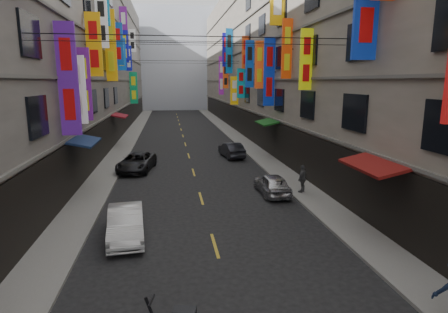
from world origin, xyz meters
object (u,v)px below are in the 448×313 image
object	(u,v)px
car_right_mid	(272,184)
car_right_far	(231,150)
scooter_far_right	(276,189)
pedestrian_rfar	(303,179)
car_left_far	(137,162)
car_left_mid	(126,223)

from	to	relation	value
car_right_mid	car_right_far	size ratio (longest dim) A/B	0.92
scooter_far_right	pedestrian_rfar	xyz separation A→B (m)	(1.63, 0.30, 0.46)
scooter_far_right	pedestrian_rfar	world-z (taller)	pedestrian_rfar
car_right_far	car_left_far	bearing A→B (deg)	19.58
car_right_mid	car_right_far	world-z (taller)	car_right_far
car_left_far	pedestrian_rfar	xyz separation A→B (m)	(9.62, -7.11, 0.28)
car_left_far	car_right_mid	world-z (taller)	car_left_far
pedestrian_rfar	car_left_far	bearing A→B (deg)	-80.16
car_left_far	car_right_far	world-z (taller)	car_left_far
car_right_far	pedestrian_rfar	distance (m)	11.10
scooter_far_right	car_right_mid	world-z (taller)	car_right_mid
scooter_far_right	pedestrian_rfar	bearing A→B (deg)	-179.40
pedestrian_rfar	car_left_mid	bearing A→B (deg)	-16.35
car_right_mid	car_right_far	xyz separation A→B (m)	(-0.51, 10.65, 0.03)
car_right_mid	pedestrian_rfar	bearing A→B (deg)	170.78
car_left_mid	car_right_far	distance (m)	17.08
car_right_mid	car_right_far	bearing A→B (deg)	-88.79
car_left_far	pedestrian_rfar	size ratio (longest dim) A/B	2.89
car_right_mid	pedestrian_rfar	distance (m)	1.73
car_left_far	car_right_far	distance (m)	8.33
scooter_far_right	car_right_far	bearing A→B (deg)	-96.83
scooter_far_right	car_left_far	distance (m)	10.89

